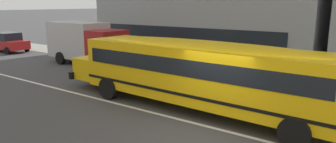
{
  "coord_description": "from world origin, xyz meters",
  "views": [
    {
      "loc": [
        4.52,
        -8.85,
        4.05
      ],
      "look_at": [
        -2.32,
        0.65,
        1.52
      ],
      "focal_mm": 33.66,
      "sensor_mm": 36.0,
      "label": 1
    }
  ],
  "objects": [
    {
      "name": "sidewalk_far",
      "position": [
        0.0,
        7.85,
        0.01
      ],
      "size": [
        120.0,
        3.0,
        0.01
      ],
      "primitive_type": "cube",
      "color": "gray",
      "rests_on": "ground_plane"
    },
    {
      "name": "lane_centreline",
      "position": [
        0.0,
        0.0,
        0.0
      ],
      "size": [
        110.0,
        0.16,
        0.01
      ],
      "primitive_type": "cube",
      "color": "silver",
      "rests_on": "ground_plane"
    },
    {
      "name": "box_truck",
      "position": [
        -12.32,
        5.05,
        1.54
      ],
      "size": [
        6.12,
        2.64,
        2.82
      ],
      "rotation": [
        0.0,
        0.0,
        -0.04
      ],
      "color": "maroon",
      "rests_on": "ground_plane"
    },
    {
      "name": "ground_plane",
      "position": [
        0.0,
        0.0,
        0.0
      ],
      "size": [
        400.0,
        400.0,
        0.0
      ],
      "primitive_type": "plane",
      "color": "#424244"
    },
    {
      "name": "school_bus",
      "position": [
        -1.53,
        1.32,
        1.6
      ],
      "size": [
        12.1,
        3.12,
        2.69
      ],
      "rotation": [
        0.0,
        0.0,
        3.11
      ],
      "color": "yellow",
      "rests_on": "ground_plane"
    },
    {
      "name": "parked_car_red_near_corner",
      "position": [
        -22.24,
        4.91,
        0.84
      ],
      "size": [
        3.92,
        1.92,
        1.64
      ],
      "rotation": [
        0.0,
        0.0,
        0.01
      ],
      "color": "maroon",
      "rests_on": "ground_plane"
    }
  ]
}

